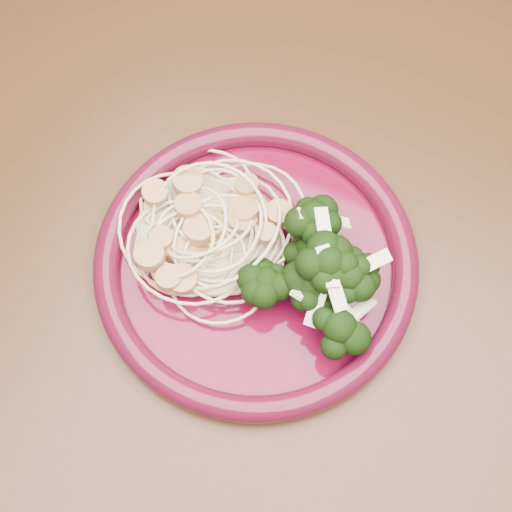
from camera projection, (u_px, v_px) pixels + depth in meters
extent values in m
plane|color=#56381D|center=(292.00, 428.00, 1.29)|extent=(3.50, 3.50, 0.00)
cube|color=#472814|center=(330.00, 271.00, 0.63)|extent=(1.20, 0.80, 0.04)
cylinder|color=#472814|center=(90.00, 56.00, 1.20)|extent=(0.06, 0.06, 0.71)
cylinder|color=#53061E|center=(256.00, 264.00, 0.61)|extent=(0.30, 0.30, 0.01)
torus|color=#530A20|center=(256.00, 260.00, 0.60)|extent=(0.31, 0.31, 0.02)
ellipsoid|color=beige|center=(209.00, 228.00, 0.60)|extent=(0.15, 0.13, 0.03)
ellipsoid|color=black|center=(317.00, 286.00, 0.57)|extent=(0.11, 0.16, 0.05)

